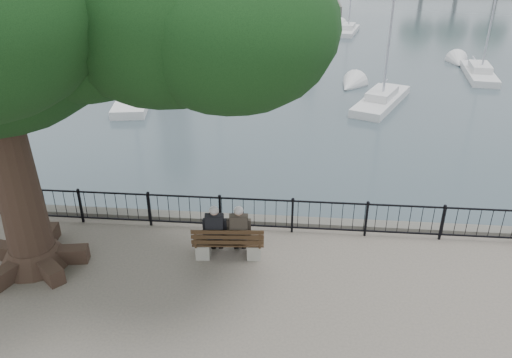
# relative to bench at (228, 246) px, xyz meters

# --- Properties ---
(harbor) EXTENTS (260.00, 260.00, 1.20)m
(harbor) POSITION_rel_bench_xyz_m (0.58, 1.84, -0.83)
(harbor) COLOR #4D4B43
(harbor) RESTS_ON ground
(railing) EXTENTS (22.06, 0.06, 1.00)m
(railing) POSITION_rel_bench_xyz_m (0.58, 1.34, 0.23)
(railing) COLOR black
(railing) RESTS_ON ground
(bench) EXTENTS (1.84, 0.67, 0.95)m
(bench) POSITION_rel_bench_xyz_m (0.00, 0.00, 0.00)
(bench) COLOR gray
(bench) RESTS_ON ground
(person_left) EXTENTS (0.46, 0.77, 1.51)m
(person_left) POSITION_rel_bench_xyz_m (-0.33, 0.08, 0.36)
(person_left) COLOR black
(person_left) RESTS_ON ground
(person_right) EXTENTS (0.46, 0.77, 1.51)m
(person_right) POSITION_rel_bench_xyz_m (0.27, 0.12, 0.36)
(person_right) COLOR black
(person_right) RESTS_ON ground
(sailboat_a) EXTENTS (2.71, 6.34, 10.68)m
(sailboat_a) POSITION_rel_bench_xyz_m (-7.45, 15.53, -1.03)
(sailboat_a) COLOR silver
(sailboat_a) RESTS_ON ground
(sailboat_b) EXTENTS (2.57, 5.11, 10.71)m
(sailboat_b) POSITION_rel_bench_xyz_m (-3.23, 18.59, -1.00)
(sailboat_b) COLOR silver
(sailboat_b) RESTS_ON ground
(sailboat_c) EXTENTS (3.89, 6.00, 10.47)m
(sailboat_c) POSITION_rel_bench_xyz_m (6.09, 16.28, -1.03)
(sailboat_c) COLOR silver
(sailboat_c) RESTS_ON ground
(sailboat_d) EXTENTS (2.31, 5.86, 9.54)m
(sailboat_d) POSITION_rel_bench_xyz_m (13.23, 22.86, -1.05)
(sailboat_d) COLOR silver
(sailboat_d) RESTS_ON ground
(sailboat_e) EXTENTS (2.68, 6.04, 12.12)m
(sailboat_e) POSITION_rel_bench_xyz_m (-9.87, 31.91, -0.99)
(sailboat_e) COLOR silver
(sailboat_e) RESTS_ON ground
(sailboat_f) EXTENTS (2.12, 5.10, 9.32)m
(sailboat_f) POSITION_rel_bench_xyz_m (2.54, 28.45, -1.04)
(sailboat_f) COLOR silver
(sailboat_f) RESTS_ON ground
(sailboat_g) EXTENTS (2.61, 5.50, 10.70)m
(sailboat_g) POSITION_rel_bench_xyz_m (5.88, 37.86, -1.01)
(sailboat_g) COLOR silver
(sailboat_g) RESTS_ON ground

